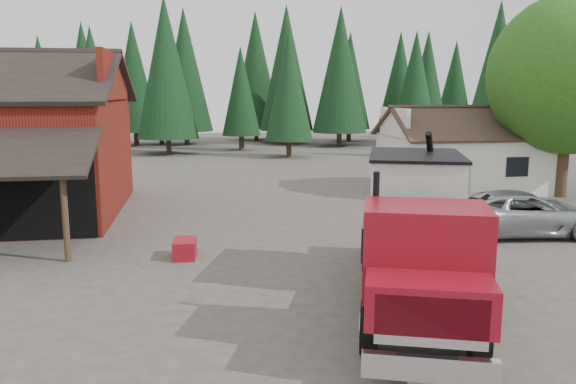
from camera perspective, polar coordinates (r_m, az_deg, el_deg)
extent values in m
plane|color=#474138|center=(16.90, -3.92, -8.22)|extent=(120.00, 120.00, 0.00)
cube|color=maroon|center=(26.25, -17.28, 11.15)|extent=(0.25, 7.00, 2.00)
cylinder|color=#382619|center=(18.98, -21.68, -2.51)|extent=(0.20, 0.20, 2.80)
cube|color=silver|center=(32.58, 17.26, 2.91)|extent=(8.00, 6.00, 3.00)
cube|color=#38281E|center=(31.06, 18.70, 6.68)|extent=(8.60, 3.42, 1.80)
cube|color=#38281E|center=(33.75, 16.33, 7.03)|extent=(8.60, 3.42, 1.80)
cube|color=silver|center=(30.83, 10.74, 7.01)|extent=(0.20, 4.20, 1.50)
cube|color=silver|center=(34.36, 23.49, 6.65)|extent=(0.20, 4.20, 1.50)
cube|color=#38281E|center=(29.31, 17.17, 1.18)|extent=(0.90, 0.06, 2.00)
cube|color=black|center=(30.66, 22.27, 2.38)|extent=(1.20, 0.06, 1.00)
cylinder|color=#382619|center=(32.05, 26.08, 2.41)|extent=(0.60, 0.60, 3.20)
sphere|color=#214F12|center=(31.85, 26.73, 10.63)|extent=(8.00, 8.00, 8.00)
sphere|color=#214F12|center=(31.83, 23.94, 8.67)|extent=(4.40, 4.40, 4.40)
cylinder|color=#382619|center=(46.80, 0.09, 4.54)|extent=(0.44, 0.44, 1.60)
cone|color=black|center=(46.58, 0.09, 10.79)|extent=(3.96, 3.96, 9.00)
cylinder|color=#382619|center=(48.27, 20.05, 4.10)|extent=(0.44, 0.44, 1.60)
cone|color=black|center=(48.09, 20.49, 11.34)|extent=(4.84, 4.84, 11.00)
cylinder|color=#382619|center=(50.26, -12.02, 4.70)|extent=(0.44, 0.44, 1.60)
cone|color=black|center=(50.10, -12.30, 12.23)|extent=(5.28, 5.28, 12.00)
cylinder|color=black|center=(11.92, 8.26, -13.43)|extent=(0.70, 1.18, 1.13)
cylinder|color=black|center=(12.08, 18.81, -13.55)|extent=(0.70, 1.18, 1.13)
cylinder|color=black|center=(16.55, 8.68, -6.67)|extent=(0.70, 1.18, 1.13)
cylinder|color=black|center=(16.67, 16.15, -6.83)|extent=(0.70, 1.18, 1.13)
cylinder|color=black|center=(17.93, 8.76, -5.36)|extent=(0.70, 1.18, 1.13)
cylinder|color=black|center=(18.04, 15.64, -5.52)|extent=(0.70, 1.18, 1.13)
cube|color=black|center=(14.89, 12.79, -7.06)|extent=(3.88, 8.72, 0.41)
cube|color=silver|center=(10.52, 14.17, -16.99)|extent=(2.29, 0.93, 0.46)
cube|color=silver|center=(10.27, 14.33, -12.64)|extent=(1.88, 0.72, 0.92)
cube|color=maroon|center=(10.78, 14.10, -10.63)|extent=(2.61, 2.00, 0.87)
cube|color=maroon|center=(11.87, 13.73, -5.82)|extent=(2.89, 2.44, 1.90)
cube|color=black|center=(11.00, 14.09, -5.44)|extent=(2.07, 0.76, 0.92)
cylinder|color=black|center=(12.60, 8.88, -2.10)|extent=(0.18, 0.18, 1.85)
cube|color=black|center=(12.87, 13.40, -4.81)|extent=(2.42, 0.92, 1.64)
cube|color=black|center=(16.19, 12.55, -4.64)|extent=(4.37, 6.47, 0.16)
cube|color=silver|center=(15.88, 12.76, 0.66)|extent=(3.31, 3.96, 1.64)
cone|color=silver|center=(16.08, 12.62, -2.95)|extent=(2.86, 2.86, 0.72)
cube|color=black|center=(15.77, 12.88, 3.68)|extent=(3.44, 4.09, 0.08)
cylinder|color=black|center=(17.36, 14.52, 1.03)|extent=(1.41, 1.99, 3.13)
cube|color=maroon|center=(18.50, 10.31, -1.82)|extent=(0.84, 0.97, 0.46)
cylinder|color=silver|center=(13.02, 18.55, -10.33)|extent=(0.87, 1.15, 0.57)
imported|color=#A5A6AC|center=(22.89, 22.74, -1.99)|extent=(6.22, 3.39, 1.66)
cube|color=maroon|center=(18.61, -10.44, -5.68)|extent=(0.78, 1.15, 0.60)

